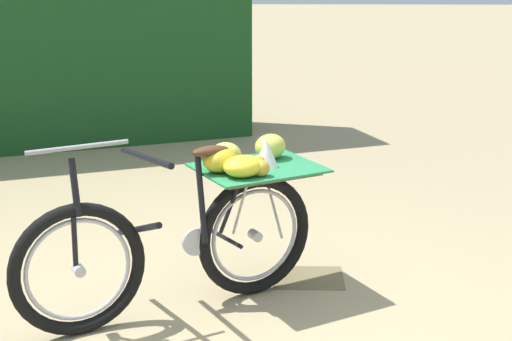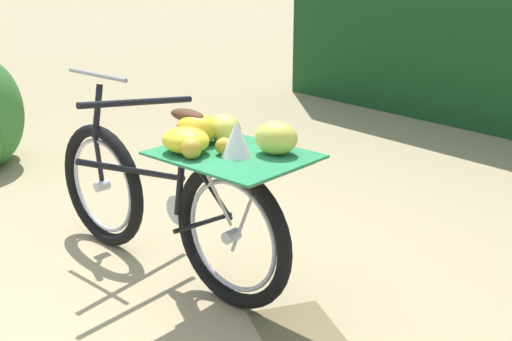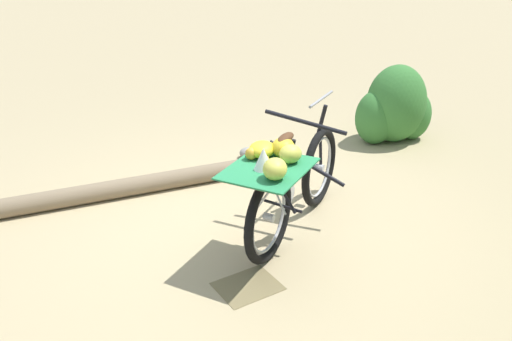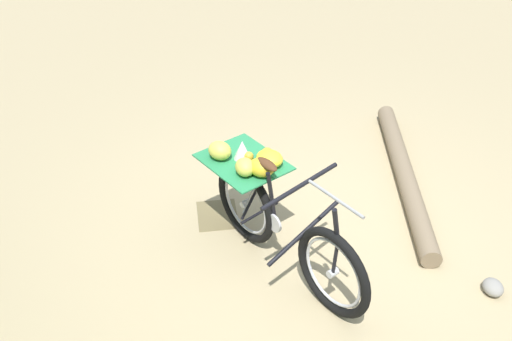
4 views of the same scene
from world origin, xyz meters
TOP-DOWN VIEW (x-y plane):
  - ground_plane at (0.00, 0.00)m, footprint 60.00×60.00m
  - bicycle at (0.10, -0.32)m, footprint 1.69×1.16m
  - leaf_litter_patch at (-0.57, -0.74)m, footprint 0.44×0.36m

SIDE VIEW (x-z plane):
  - ground_plane at x=0.00m, z-range 0.00..0.00m
  - leaf_litter_patch at x=-0.57m, z-range 0.00..0.01m
  - bicycle at x=0.10m, z-range -0.02..1.02m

